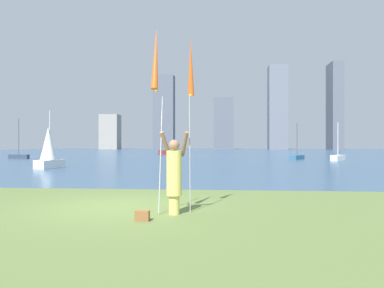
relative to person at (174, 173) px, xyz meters
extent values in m
cube|color=#335170|center=(-1.67, 62.85, -1.03)|extent=(120.00, 116.23, 0.12)
cube|color=#2D381C|center=(-1.67, 4.74, -0.99)|extent=(120.00, 0.70, 0.02)
cylinder|color=#D8CC66|center=(0.00, -0.01, -0.74)|extent=(0.25, 0.25, 0.44)
cylinder|color=#D8CC66|center=(0.00, -0.01, 0.01)|extent=(0.36, 0.36, 1.06)
sphere|color=#936B51|center=(0.00, -0.01, 0.67)|extent=(0.26, 0.26, 0.26)
cylinder|color=#936B51|center=(-0.23, 0.14, 0.69)|extent=(0.26, 0.41, 0.61)
cylinder|color=#936B51|center=(0.23, 0.14, 0.69)|extent=(0.26, 0.41, 0.61)
cylinder|color=#B2B2B7|center=(-0.36, 0.19, 0.47)|extent=(0.02, 0.57, 2.82)
cone|color=#F25919|center=(-0.36, -0.49, 2.62)|extent=(0.16, 0.43, 1.45)
sphere|color=yellow|center=(-0.36, -0.35, 1.90)|extent=(0.06, 0.06, 0.06)
cylinder|color=#B2B2B7|center=(0.36, 0.19, 0.46)|extent=(0.02, 0.22, 2.85)
cone|color=#F25919|center=(0.36, 0.44, 2.59)|extent=(0.16, 0.26, 1.41)
sphere|color=yellow|center=(0.36, 0.39, 1.89)|extent=(0.06, 0.06, 0.06)
cube|color=brown|center=(-0.58, -0.81, -0.85)|extent=(0.30, 0.19, 0.22)
cube|color=white|center=(-10.65, 15.79, -0.68)|extent=(1.46, 2.27, 0.58)
cylinder|color=silver|center=(-10.65, 15.79, 1.29)|extent=(0.06, 0.06, 3.35)
cone|color=white|center=(-10.69, 15.64, 0.72)|extent=(1.30, 1.30, 2.22)
cube|color=maroon|center=(-8.42, 48.72, -0.63)|extent=(1.48, 1.84, 0.67)
cylinder|color=#47474C|center=(-8.42, 48.72, 1.60)|extent=(0.06, 0.06, 3.79)
cube|color=#333D51|center=(-21.74, 31.33, -0.73)|extent=(2.26, 0.61, 0.46)
cylinder|color=#47474C|center=(-21.74, 31.33, 1.53)|extent=(0.07, 0.07, 4.07)
cube|color=white|center=(12.50, 29.76, -0.70)|extent=(2.05, 2.68, 0.53)
cylinder|color=silver|center=(12.50, 29.76, 1.21)|extent=(0.08, 0.08, 3.27)
cube|color=#2D6084|center=(8.94, 32.09, -0.74)|extent=(1.93, 2.53, 0.45)
cylinder|color=#47474C|center=(8.94, 32.09, 1.21)|extent=(0.08, 0.08, 3.45)
cube|color=gray|center=(-34.68, 106.77, 4.46)|extent=(5.78, 5.13, 10.86)
cube|color=#565B66|center=(-17.45, 106.54, 10.44)|extent=(6.30, 4.72, 22.81)
cube|color=#565B66|center=(1.00, 107.35, 6.97)|extent=(6.02, 4.51, 15.87)
cube|color=slate|center=(16.82, 103.40, 11.33)|extent=(5.35, 5.69, 24.59)
cube|color=#565B66|center=(33.70, 105.08, 11.75)|extent=(3.13, 7.65, 25.43)
camera|label=1|loc=(1.18, -8.78, 0.70)|focal=35.11mm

